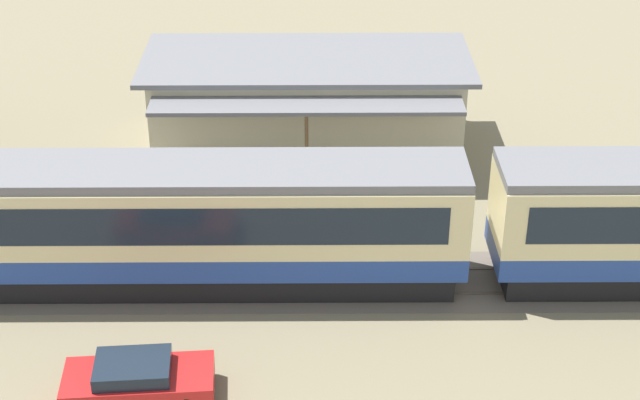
# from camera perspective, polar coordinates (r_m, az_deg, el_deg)

# --- Properties ---
(passenger_train) EXTENTS (73.40, 2.87, 4.29)m
(passenger_train) POSITION_cam_1_polar(r_m,az_deg,el_deg) (31.55, 9.77, -1.10)
(passenger_train) COLOR #234293
(passenger_train) RESTS_ON ground_plane
(station_building) EXTENTS (13.29, 7.14, 3.85)m
(station_building) POSITION_cam_1_polar(r_m,az_deg,el_deg) (40.46, -0.76, 5.77)
(station_building) COLOR beige
(station_building) RESTS_ON ground_plane
(parked_car_red) EXTENTS (4.24, 2.07, 1.26)m
(parked_car_red) POSITION_cam_1_polar(r_m,az_deg,el_deg) (27.83, -10.55, -10.29)
(parked_car_red) COLOR red
(parked_car_red) RESTS_ON ground_plane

